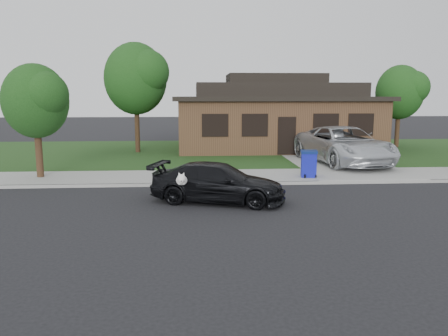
{
  "coord_description": "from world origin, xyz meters",
  "views": [
    {
      "loc": [
        -1.1,
        -13.0,
        3.42
      ],
      "look_at": [
        -0.17,
        1.0,
        1.1
      ],
      "focal_mm": 35.0,
      "sensor_mm": 36.0,
      "label": 1
    }
  ],
  "objects": [
    {
      "name": "minivan",
      "position": [
        6.2,
        7.94,
        1.04
      ],
      "size": [
        3.93,
        6.84,
        1.8
      ],
      "primitive_type": "imported",
      "rotation": [
        0.0,
        0.0,
        0.15
      ],
      "color": "silver",
      "rests_on": "driveway"
    },
    {
      "name": "lawn",
      "position": [
        0.0,
        13.0,
        0.07
      ],
      "size": [
        60.0,
        13.0,
        0.13
      ],
      "primitive_type": "cube",
      "color": "#193814",
      "rests_on": "ground"
    },
    {
      "name": "ground",
      "position": [
        0.0,
        0.0,
        0.0
      ],
      "size": [
        120.0,
        120.0,
        0.0
      ],
      "primitive_type": "plane",
      "color": "black",
      "rests_on": "ground"
    },
    {
      "name": "tree_2",
      "position": [
        -7.38,
        5.11,
        3.27
      ],
      "size": [
        2.73,
        2.6,
        4.59
      ],
      "color": "#332114",
      "rests_on": "ground"
    },
    {
      "name": "sidewalk",
      "position": [
        0.0,
        5.0,
        0.06
      ],
      "size": [
        60.0,
        3.0,
        0.12
      ],
      "primitive_type": "cube",
      "color": "gray",
      "rests_on": "ground"
    },
    {
      "name": "curb",
      "position": [
        0.0,
        3.5,
        0.06
      ],
      "size": [
        60.0,
        0.12,
        0.12
      ],
      "primitive_type": "cube",
      "color": "gray",
      "rests_on": "ground"
    },
    {
      "name": "recycling_bin",
      "position": [
        3.56,
        4.48,
        0.67
      ],
      "size": [
        0.76,
        0.76,
        1.09
      ],
      "rotation": [
        0.0,
        0.0,
        -0.18
      ],
      "color": "#0E139F",
      "rests_on": "sidewalk"
    },
    {
      "name": "tree_1",
      "position": [
        12.14,
        14.4,
        3.71
      ],
      "size": [
        3.15,
        3.0,
        5.25
      ],
      "color": "#332114",
      "rests_on": "ground"
    },
    {
      "name": "house",
      "position": [
        4.0,
        15.0,
        2.13
      ],
      "size": [
        12.6,
        8.6,
        4.65
      ],
      "color": "#422B1C",
      "rests_on": "ground"
    },
    {
      "name": "sedan",
      "position": [
        -0.38,
        0.9,
        0.64
      ],
      "size": [
        4.71,
        2.98,
        1.27
      ],
      "rotation": [
        0.0,
        0.0,
        1.27
      ],
      "color": "black",
      "rests_on": "ground"
    },
    {
      "name": "tree_0",
      "position": [
        -4.34,
        12.88,
        4.48
      ],
      "size": [
        3.78,
        3.6,
        6.34
      ],
      "color": "#332114",
      "rests_on": "ground"
    },
    {
      "name": "driveway",
      "position": [
        6.0,
        10.0,
        0.07
      ],
      "size": [
        4.5,
        13.0,
        0.14
      ],
      "primitive_type": "cube",
      "color": "gray",
      "rests_on": "ground"
    }
  ]
}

